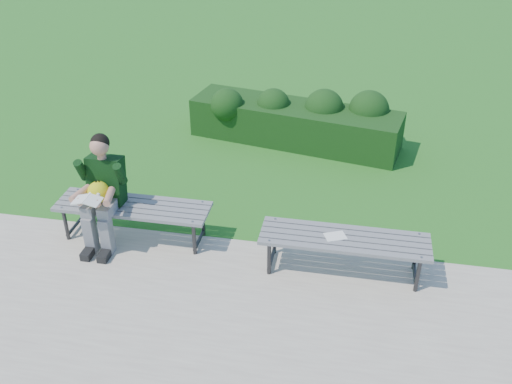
{
  "coord_description": "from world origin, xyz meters",
  "views": [
    {
      "loc": [
        1.05,
        -5.37,
        4.0
      ],
      "look_at": [
        0.06,
        -0.11,
        0.77
      ],
      "focal_mm": 40.0,
      "sensor_mm": 36.0,
      "label": 1
    }
  ],
  "objects_px": {
    "hedge": "(300,119)",
    "paper_sheet": "(335,236)",
    "bench_left": "(133,209)",
    "bench_right": "(344,242)",
    "seated_boy": "(102,189)"
  },
  "relations": [
    {
      "from": "paper_sheet",
      "to": "hedge",
      "type": "bearing_deg",
      "value": 103.39
    },
    {
      "from": "hedge",
      "to": "bench_right",
      "type": "bearing_deg",
      "value": -74.93
    },
    {
      "from": "hedge",
      "to": "bench_right",
      "type": "height_order",
      "value": "hedge"
    },
    {
      "from": "bench_right",
      "to": "paper_sheet",
      "type": "relative_size",
      "value": 6.78
    },
    {
      "from": "bench_left",
      "to": "bench_right",
      "type": "relative_size",
      "value": 1.0
    },
    {
      "from": "bench_left",
      "to": "bench_right",
      "type": "xyz_separation_m",
      "value": [
        2.45,
        -0.2,
        0.0
      ]
    },
    {
      "from": "hedge",
      "to": "paper_sheet",
      "type": "distance_m",
      "value": 3.28
    },
    {
      "from": "bench_right",
      "to": "paper_sheet",
      "type": "xyz_separation_m",
      "value": [
        -0.1,
        0.0,
        0.06
      ]
    },
    {
      "from": "hedge",
      "to": "paper_sheet",
      "type": "height_order",
      "value": "hedge"
    },
    {
      "from": "hedge",
      "to": "bench_left",
      "type": "height_order",
      "value": "hedge"
    },
    {
      "from": "hedge",
      "to": "bench_left",
      "type": "bearing_deg",
      "value": -118.0
    },
    {
      "from": "hedge",
      "to": "seated_boy",
      "type": "distance_m",
      "value": 3.64
    },
    {
      "from": "bench_right",
      "to": "seated_boy",
      "type": "xyz_separation_m",
      "value": [
        -2.75,
        0.1,
        0.3
      ]
    },
    {
      "from": "bench_right",
      "to": "seated_boy",
      "type": "distance_m",
      "value": 2.77
    },
    {
      "from": "hedge",
      "to": "paper_sheet",
      "type": "xyz_separation_m",
      "value": [
        0.76,
        -3.19,
        0.09
      ]
    }
  ]
}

